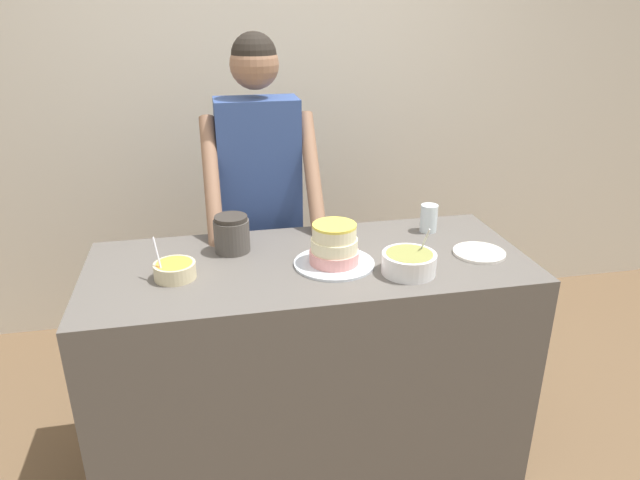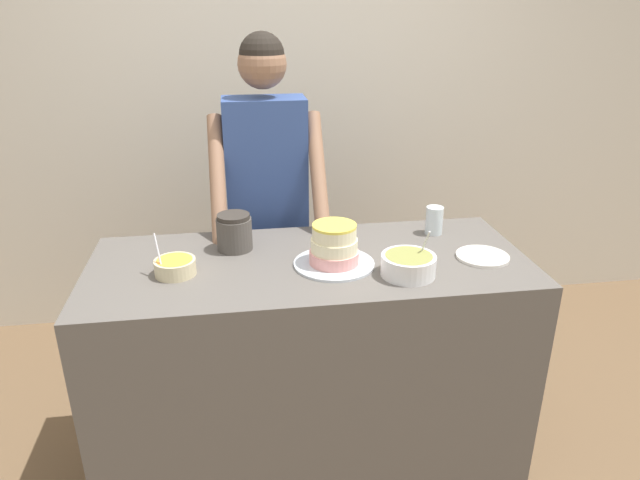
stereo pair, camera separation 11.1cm
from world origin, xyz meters
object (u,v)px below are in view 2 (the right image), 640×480
person_baker (267,186)px  ceramic_plate (482,256)px  drinking_glass (434,220)px  frosting_bowl_olive (408,264)px  cake (334,248)px  stoneware_jar (234,232)px  frosting_bowl_orange (175,266)px

person_baker → ceramic_plate: size_ratio=8.61×
person_baker → drinking_glass: bearing=-27.6°
person_baker → frosting_bowl_olive: (0.46, -0.74, -0.09)m
cake → stoneware_jar: cake is taller
frosting_bowl_orange → frosting_bowl_olive: 0.85m
ceramic_plate → stoneware_jar: 0.98m
cake → stoneware_jar: (-0.37, 0.21, 0.00)m
frosting_bowl_olive → stoneware_jar: size_ratio=1.35×
cake → drinking_glass: 0.54m
person_baker → frosting_bowl_orange: bearing=-121.9°
drinking_glass → ceramic_plate: bearing=-68.9°
frosting_bowl_olive → ceramic_plate: (0.33, 0.10, -0.04)m
cake → ceramic_plate: bearing=-2.3°
frosting_bowl_olive → drinking_glass: size_ratio=1.67×
ceramic_plate → stoneware_jar: bearing=166.3°
stoneware_jar → frosting_bowl_orange: bearing=-137.3°
frosting_bowl_orange → stoneware_jar: (0.22, 0.20, 0.04)m
cake → frosting_bowl_olive: (0.25, -0.13, -0.03)m
frosting_bowl_olive → ceramic_plate: size_ratio=0.98×
person_baker → ceramic_plate: 1.03m
stoneware_jar → ceramic_plate: bearing=-13.7°
drinking_glass → frosting_bowl_orange: bearing=-167.1°
cake → ceramic_plate: 0.59m
cake → frosting_bowl_orange: (-0.59, 0.01, -0.04)m
person_baker → frosting_bowl_orange: size_ratio=11.05×
cake → frosting_bowl_orange: 0.59m
cake → stoneware_jar: bearing=150.5°
person_baker → ceramic_plate: (0.80, -0.64, -0.13)m
person_baker → frosting_bowl_orange: 0.72m
frosting_bowl_orange → frosting_bowl_olive: frosting_bowl_olive is taller
person_baker → drinking_glass: person_baker is taller
frosting_bowl_orange → ceramic_plate: bearing=-1.5°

